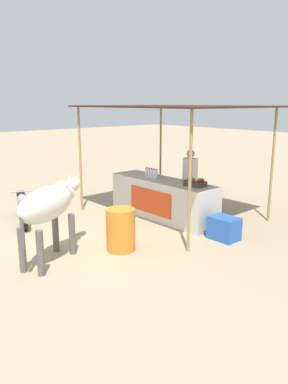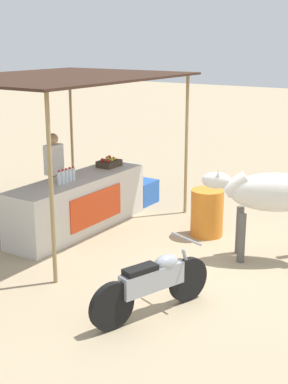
{
  "view_description": "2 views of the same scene",
  "coord_description": "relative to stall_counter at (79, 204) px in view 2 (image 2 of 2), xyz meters",
  "views": [
    {
      "loc": [
        6.4,
        -4.04,
        2.79
      ],
      "look_at": [
        0.33,
        1.3,
        0.85
      ],
      "focal_mm": 35.0,
      "sensor_mm": 36.0,
      "label": 1
    },
    {
      "loc": [
        -7.01,
        -3.78,
        3.32
      ],
      "look_at": [
        0.27,
        0.97,
        0.83
      ],
      "focal_mm": 50.0,
      "sensor_mm": 36.0,
      "label": 2
    }
  ],
  "objects": [
    {
      "name": "ground_plane",
      "position": [
        0.0,
        -2.2,
        -0.48
      ],
      "size": [
        60.0,
        60.0,
        0.0
      ],
      "primitive_type": "plane",
      "color": "tan"
    },
    {
      "name": "stall_counter",
      "position": [
        0.0,
        0.0,
        0.0
      ],
      "size": [
        3.0,
        0.82,
        0.96
      ],
      "color": "beige",
      "rests_on": "ground"
    },
    {
      "name": "stall_awning",
      "position": [
        0.0,
        0.3,
        2.13
      ],
      "size": [
        4.2,
        3.2,
        2.72
      ],
      "color": "#382319",
      "rests_on": "ground"
    },
    {
      "name": "water_bottle_row",
      "position": [
        -0.35,
        -0.05,
        0.59
      ],
      "size": [
        0.43,
        0.07,
        0.25
      ],
      "color": "silver",
      "rests_on": "stall_counter"
    },
    {
      "name": "fruit_crate",
      "position": [
        0.99,
        0.05,
        0.55
      ],
      "size": [
        0.44,
        0.32,
        0.18
      ],
      "color": "#3F3326",
      "rests_on": "stall_counter"
    },
    {
      "name": "vendor_behind_counter",
      "position": [
        0.22,
        0.75,
        0.37
      ],
      "size": [
        0.34,
        0.22,
        1.65
      ],
      "color": "#383842",
      "rests_on": "ground"
    },
    {
      "name": "cooler_box",
      "position": [
        1.95,
        -0.1,
        -0.24
      ],
      "size": [
        0.6,
        0.44,
        0.48
      ],
      "primitive_type": "cube",
      "color": "blue",
      "rests_on": "ground"
    },
    {
      "name": "water_barrel",
      "position": [
        0.98,
        -2.07,
        -0.07
      ],
      "size": [
        0.57,
        0.57,
        0.82
      ],
      "primitive_type": "cylinder",
      "color": "orange",
      "rests_on": "ground"
    },
    {
      "name": "cow",
      "position": [
        0.57,
        -3.33,
        0.55
      ],
      "size": [
        1.18,
        1.78,
        1.44
      ],
      "color": "silver",
      "rests_on": "ground"
    },
    {
      "name": "motorcycle_parked",
      "position": [
        -1.89,
        -2.77,
        -0.05
      ],
      "size": [
        1.72,
        0.79,
        0.9
      ],
      "color": "black",
      "rests_on": "ground"
    }
  ]
}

